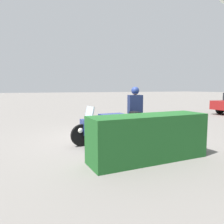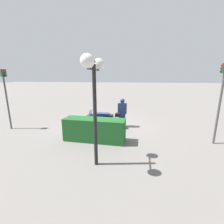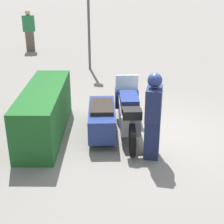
{
  "view_description": "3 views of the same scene",
  "coord_description": "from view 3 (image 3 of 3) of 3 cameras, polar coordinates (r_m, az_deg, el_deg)",
  "views": [
    {
      "loc": [
        3.07,
        6.4,
        1.68
      ],
      "look_at": [
        0.47,
        0.81,
        1.0
      ],
      "focal_mm": 35.0,
      "sensor_mm": 36.0,
      "label": 1
    },
    {
      "loc": [
        -1.93,
        8.59,
        2.93
      ],
      "look_at": [
        -0.29,
        0.43,
        1.0
      ],
      "focal_mm": 24.0,
      "sensor_mm": 36.0,
      "label": 2
    },
    {
      "loc": [
        -6.78,
        0.67,
        3.51
      ],
      "look_at": [
        -0.62,
        0.73,
        0.88
      ],
      "focal_mm": 55.0,
      "sensor_mm": 36.0,
      "label": 3
    }
  ],
  "objects": [
    {
      "name": "ground_plane",
      "position": [
        7.66,
        5.49,
        -4.24
      ],
      "size": [
        160.0,
        160.0,
        0.0
      ],
      "primitive_type": "plane",
      "color": "slate"
    },
    {
      "name": "police_motorcycle",
      "position": [
        7.7,
        0.41,
        -0.19
      ],
      "size": [
        2.6,
        1.17,
        1.15
      ],
      "rotation": [
        0.0,
        0.0,
        0.04
      ],
      "color": "black",
      "rests_on": "ground"
    },
    {
      "name": "officer_rider",
      "position": [
        6.54,
        6.86,
        -0.41
      ],
      "size": [
        0.52,
        0.37,
        1.73
      ],
      "rotation": [
        0.0,
        0.0,
        -1.75
      ],
      "color": "#192347",
      "rests_on": "ground"
    },
    {
      "name": "hedge_bush_curbside",
      "position": [
        7.73,
        -11.18,
        0.03
      ],
      "size": [
        2.86,
        0.82,
        1.07
      ],
      "primitive_type": "cube",
      "color": "#1E5623",
      "rests_on": "ground"
    },
    {
      "name": "traffic_light_near",
      "position": [
        12.34,
        -4.0,
        17.04
      ],
      "size": [
        0.22,
        0.29,
        3.36
      ],
      "rotation": [
        0.0,
        0.0,
        2.88
      ],
      "color": "#4C4C4C",
      "rests_on": "ground"
    },
    {
      "name": "pedestrian_bystander",
      "position": [
        15.9,
        -13.6,
        13.03
      ],
      "size": [
        0.37,
        0.54,
        1.78
      ],
      "rotation": [
        0.0,
        0.0,
        0.13
      ],
      "color": "brown",
      "rests_on": "ground"
    }
  ]
}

